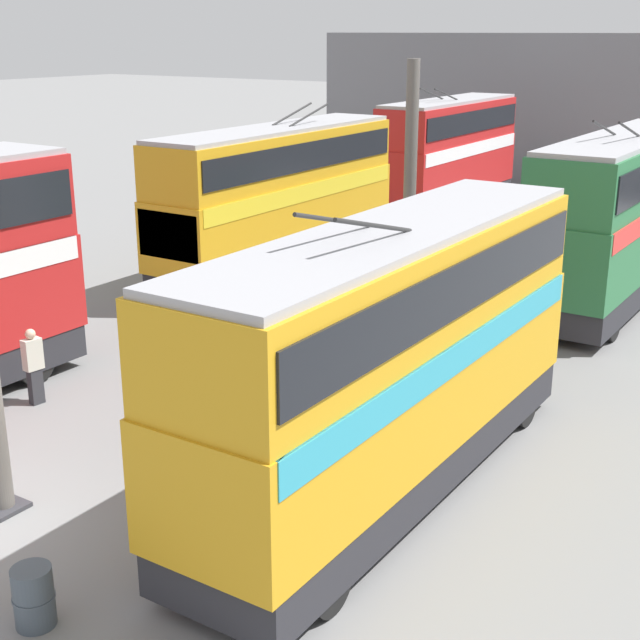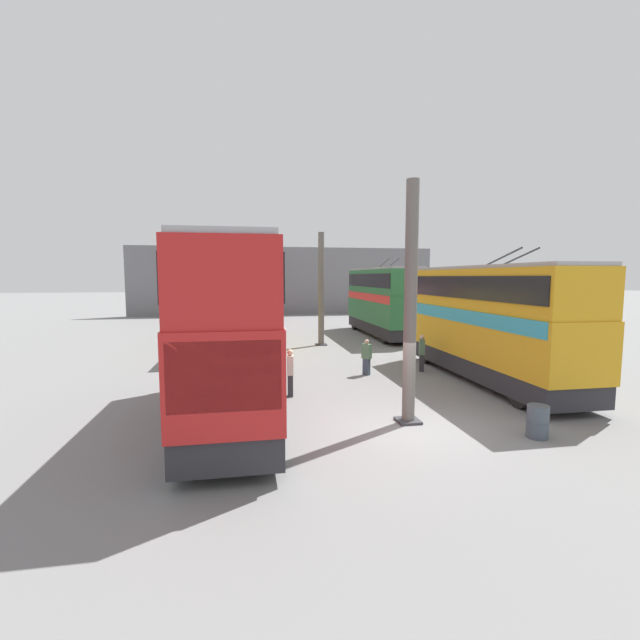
% 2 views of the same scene
% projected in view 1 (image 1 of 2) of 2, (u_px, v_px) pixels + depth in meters
% --- Properties ---
extents(depot_back_wall, '(0.50, 36.00, 7.96)m').
position_uv_depth(depot_back_wall, '(626.00, 115.00, 45.40)').
color(depot_back_wall, slate).
rests_on(depot_back_wall, ground_plane).
extents(support_column_far, '(0.69, 0.69, 7.32)m').
position_uv_depth(support_column_far, '(410.00, 189.00, 26.78)').
color(support_column_far, '#605B56').
rests_on(support_column_far, ground_plane).
extents(bus_left_near, '(10.75, 2.54, 5.55)m').
position_uv_depth(bus_left_near, '(394.00, 345.00, 15.68)').
color(bus_left_near, black).
rests_on(bus_left_near, ground_plane).
extents(bus_left_far, '(11.03, 2.54, 5.74)m').
position_uv_depth(bus_left_far, '(621.00, 208.00, 27.13)').
color(bus_left_far, black).
rests_on(bus_left_far, ground_plane).
extents(bus_right_mid, '(11.10, 2.54, 5.65)m').
position_uv_depth(bus_right_mid, '(278.00, 191.00, 30.25)').
color(bus_right_mid, black).
rests_on(bus_right_mid, ground_plane).
extents(bus_right_far, '(9.94, 2.54, 5.73)m').
position_uv_depth(bus_right_far, '(449.00, 149.00, 40.93)').
color(bus_right_far, black).
rests_on(bus_right_far, ground_plane).
extents(person_by_left_row, '(0.47, 0.35, 1.75)m').
position_uv_depth(person_by_left_row, '(357.00, 381.00, 19.07)').
color(person_by_left_row, '#2D2D33').
rests_on(person_by_left_row, ground_plane).
extents(person_by_right_row, '(0.45, 0.29, 1.78)m').
position_uv_depth(person_by_right_row, '(33.00, 364.00, 19.97)').
color(person_by_right_row, '#2D2D33').
rests_on(person_by_right_row, ground_plane).
extents(person_aisle_midway, '(0.48, 0.45, 1.64)m').
position_uv_depth(person_aisle_midway, '(246.00, 362.00, 20.32)').
color(person_aisle_midway, '#384251').
rests_on(person_aisle_midway, ground_plane).
extents(oil_drum, '(0.61, 0.61, 0.92)m').
position_uv_depth(oil_drum, '(34.00, 597.00, 12.58)').
color(oil_drum, '#424C56').
rests_on(oil_drum, ground_plane).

